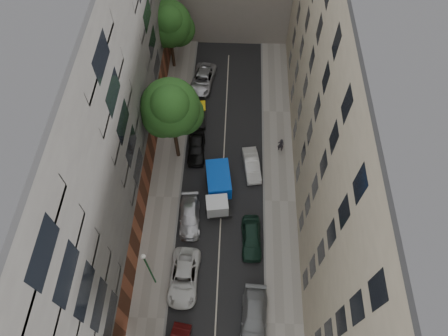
{
  "coord_description": "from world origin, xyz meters",
  "views": [
    {
      "loc": [
        0.93,
        -17.73,
        33.55
      ],
      "look_at": [
        0.23,
        -0.24,
        6.0
      ],
      "focal_mm": 32.0,
      "sensor_mm": 36.0,
      "label": 1
    }
  ],
  "objects_px": {
    "car_left_5": "(199,112)",
    "lamp_post": "(148,267)",
    "car_left_2": "(184,277)",
    "tree_mid": "(172,110)",
    "car_right_2": "(251,238)",
    "tarp_truck": "(218,188)",
    "car_left_4": "(196,148)",
    "car_left_6": "(203,80)",
    "car_right_1": "(254,318)",
    "car_left_3": "(190,217)",
    "tree_far": "(169,26)",
    "pedestrian": "(281,145)",
    "car_right_3": "(252,165)"
  },
  "relations": [
    {
      "from": "car_left_5",
      "to": "lamp_post",
      "type": "xyz_separation_m",
      "value": [
        -2.3,
        -18.19,
        3.37
      ]
    },
    {
      "from": "car_left_2",
      "to": "tree_mid",
      "type": "xyz_separation_m",
      "value": [
        -1.7,
        12.56,
        6.44
      ]
    },
    {
      "from": "car_right_2",
      "to": "lamp_post",
      "type": "xyz_separation_m",
      "value": [
        -8.02,
        -4.02,
        3.3
      ]
    },
    {
      "from": "tarp_truck",
      "to": "car_left_4",
      "type": "xyz_separation_m",
      "value": [
        -2.45,
        4.87,
        -0.6
      ]
    },
    {
      "from": "tarp_truck",
      "to": "car_left_6",
      "type": "distance_m",
      "value": 14.61
    },
    {
      "from": "car_left_4",
      "to": "car_left_6",
      "type": "height_order",
      "value": "car_left_4"
    },
    {
      "from": "car_right_1",
      "to": "car_left_3",
      "type": "bearing_deg",
      "value": 127.22
    },
    {
      "from": "tarp_truck",
      "to": "car_left_4",
      "type": "relative_size",
      "value": 1.28
    },
    {
      "from": "car_right_1",
      "to": "tree_far",
      "type": "height_order",
      "value": "tree_far"
    },
    {
      "from": "tree_mid",
      "to": "tarp_truck",
      "type": "bearing_deg",
      "value": -45.44
    },
    {
      "from": "car_left_5",
      "to": "car_left_2",
      "type": "bearing_deg",
      "value": -95.06
    },
    {
      "from": "pedestrian",
      "to": "car_left_5",
      "type": "bearing_deg",
      "value": -23.28
    },
    {
      "from": "tarp_truck",
      "to": "car_left_2",
      "type": "bearing_deg",
      "value": -114.61
    },
    {
      "from": "car_right_1",
      "to": "tree_mid",
      "type": "relative_size",
      "value": 0.49
    },
    {
      "from": "car_left_3",
      "to": "car_left_4",
      "type": "xyz_separation_m",
      "value": [
        0.0,
        7.6,
        0.07
      ]
    },
    {
      "from": "car_left_3",
      "to": "tarp_truck",
      "type": "bearing_deg",
      "value": 44.34
    },
    {
      "from": "car_left_4",
      "to": "car_right_3",
      "type": "xyz_separation_m",
      "value": [
        5.6,
        -1.8,
        -0.06
      ]
    },
    {
      "from": "tree_far",
      "to": "car_right_1",
      "type": "bearing_deg",
      "value": -71.79
    },
    {
      "from": "car_left_3",
      "to": "car_left_6",
      "type": "bearing_deg",
      "value": 86.27
    },
    {
      "from": "tarp_truck",
      "to": "car_right_3",
      "type": "height_order",
      "value": "tarp_truck"
    },
    {
      "from": "tarp_truck",
      "to": "car_left_5",
      "type": "distance_m",
      "value": 9.92
    },
    {
      "from": "pedestrian",
      "to": "car_left_2",
      "type": "bearing_deg",
      "value": 60.93
    },
    {
      "from": "car_right_3",
      "to": "tree_mid",
      "type": "relative_size",
      "value": 0.4
    },
    {
      "from": "car_left_3",
      "to": "car_left_4",
      "type": "height_order",
      "value": "car_left_4"
    },
    {
      "from": "car_left_4",
      "to": "car_right_3",
      "type": "distance_m",
      "value": 5.88
    },
    {
      "from": "tree_mid",
      "to": "tree_far",
      "type": "bearing_deg",
      "value": 98.01
    },
    {
      "from": "car_left_2",
      "to": "pedestrian",
      "type": "distance_m",
      "value": 16.12
    },
    {
      "from": "car_left_2",
      "to": "pedestrian",
      "type": "height_order",
      "value": "pedestrian"
    },
    {
      "from": "car_right_1",
      "to": "lamp_post",
      "type": "relative_size",
      "value": 0.79
    },
    {
      "from": "car_left_2",
      "to": "car_right_3",
      "type": "xyz_separation_m",
      "value": [
        5.6,
        11.4,
        -0.05
      ]
    },
    {
      "from": "car_right_2",
      "to": "tree_far",
      "type": "distance_m",
      "value": 24.02
    },
    {
      "from": "car_left_6",
      "to": "car_right_3",
      "type": "xyz_separation_m",
      "value": [
        5.6,
        -11.32,
        -0.05
      ]
    },
    {
      "from": "car_left_2",
      "to": "tree_mid",
      "type": "bearing_deg",
      "value": 99.68
    },
    {
      "from": "car_left_5",
      "to": "car_right_2",
      "type": "height_order",
      "value": "car_right_2"
    },
    {
      "from": "tree_mid",
      "to": "car_left_3",
      "type": "bearing_deg",
      "value": -76.23
    },
    {
      "from": "lamp_post",
      "to": "tarp_truck",
      "type": "bearing_deg",
      "value": 60.56
    },
    {
      "from": "car_left_6",
      "to": "pedestrian",
      "type": "bearing_deg",
      "value": -37.75
    },
    {
      "from": "car_right_2",
      "to": "lamp_post",
      "type": "relative_size",
      "value": 0.68
    },
    {
      "from": "car_left_4",
      "to": "pedestrian",
      "type": "bearing_deg",
      "value": 1.21
    },
    {
      "from": "tarp_truck",
      "to": "pedestrian",
      "type": "relative_size",
      "value": 3.12
    },
    {
      "from": "car_left_6",
      "to": "car_right_1",
      "type": "height_order",
      "value": "car_right_1"
    },
    {
      "from": "car_left_2",
      "to": "car_left_4",
      "type": "distance_m",
      "value": 13.2
    },
    {
      "from": "tree_mid",
      "to": "lamp_post",
      "type": "xyz_separation_m",
      "value": [
        -0.71,
        -12.86,
        -3.12
      ]
    },
    {
      "from": "car_right_1",
      "to": "car_right_2",
      "type": "relative_size",
      "value": 1.16
    },
    {
      "from": "car_right_2",
      "to": "car_right_3",
      "type": "relative_size",
      "value": 1.06
    },
    {
      "from": "car_left_2",
      "to": "car_left_6",
      "type": "xyz_separation_m",
      "value": [
        0.0,
        22.72,
        0.0
      ]
    },
    {
      "from": "car_right_3",
      "to": "tarp_truck",
      "type": "bearing_deg",
      "value": -144.42
    },
    {
      "from": "car_left_3",
      "to": "tree_far",
      "type": "distance_m",
      "value": 20.72
    },
    {
      "from": "car_right_1",
      "to": "lamp_post",
      "type": "height_order",
      "value": "lamp_post"
    },
    {
      "from": "car_left_4",
      "to": "car_right_2",
      "type": "distance_m",
      "value": 11.01
    }
  ]
}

